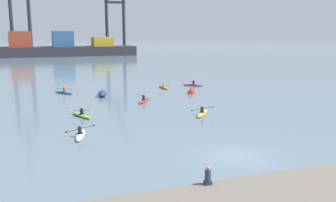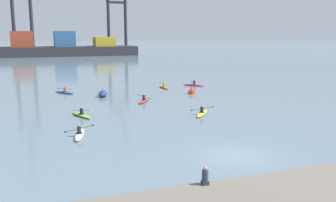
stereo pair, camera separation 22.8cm
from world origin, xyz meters
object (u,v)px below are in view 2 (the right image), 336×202
Objects in this scene: gantry_crane_west_mid at (117,11)px; kayak_yellow at (202,113)px; kayak_blue at (65,92)px; kayak_red at (144,100)px; kayak_magenta at (194,85)px; seated_onlooker at (205,176)px; container_barge at (63,48)px; kayak_orange at (164,87)px; channel_buoy at (192,91)px; capsized_dinghy at (103,93)px; kayak_white at (80,134)px; kayak_lime at (81,115)px.

gantry_crane_west_mid is 10.91× the size of kayak_yellow.
kayak_red reaches higher than kayak_blue.
kayak_red is 8.95m from kayak_yellow.
kayak_magenta is 3.19× the size of seated_onlooker.
container_barge is 83.22m from kayak_orange.
kayak_yellow is 17.91m from seated_onlooker.
gantry_crane_west_mid is at bearing 83.42° from channel_buoy.
kayak_orange is at bearing -171.77° from kayak_magenta.
capsized_dinghy is 0.91× the size of kayak_yellow.
kayak_magenta is 28.85m from kayak_white.
kayak_orange is 1.07× the size of kayak_red.
kayak_white is (-11.83, -3.64, 0.00)m from kayak_yellow.
kayak_orange is at bearing 0.13° from kayak_blue.
seated_onlooker is (-9.53, -33.76, 0.89)m from kayak_orange.
capsized_dinghy is 10.12m from kayak_orange.
container_barge is 83.00m from kayak_blue.
container_barge reaches higher than kayak_lime.
kayak_blue is at bearing -105.90° from gantry_crane_west_mid.
channel_buoy is 16.47m from kayak_blue.
kayak_blue is 33.99m from seated_onlooker.
seated_onlooker is (-14.44, -34.47, 0.89)m from kayak_magenta.
capsized_dinghy is 6.49m from kayak_red.
kayak_red is 0.92× the size of kayak_white.
kayak_white is (-0.33, -21.08, 0.00)m from kayak_blue.
seated_onlooker is at bearing -70.66° from kayak_white.
kayak_white is at bearing -130.86° from kayak_magenta.
channel_buoy is at bearing -10.05° from capsized_dinghy.
kayak_blue and kayak_yellow have the same top height.
kayak_yellow is (-3.89, -11.58, -0.19)m from channel_buoy.
kayak_orange is (-1.76, 5.89, -0.19)m from channel_buoy.
capsized_dinghy is 0.81× the size of kayak_white.
gantry_crane_west_mid is 113.46m from kayak_lime.
kayak_orange is at bearing 106.61° from channel_buoy.
gantry_crane_west_mid is 95.82m from kayak_magenta.
kayak_orange is at bearing 22.82° from capsized_dinghy.
kayak_white is (-4.65, -17.19, -0.18)m from capsized_dinghy.
kayak_blue is 0.91× the size of kayak_lime.
capsized_dinghy is 17.80m from kayak_white.
kayak_red is (3.78, -5.27, -0.18)m from capsized_dinghy.
kayak_red is at bearing 54.73° from kayak_white.
kayak_white is at bearing -162.89° from kayak_yellow.
channel_buoy is (-11.61, -100.66, -16.04)m from gantry_crane_west_mid.
kayak_lime is 3.79× the size of seated_onlooker.
capsized_dinghy is at bearing -90.65° from container_barge.
seated_onlooker is (-11.28, -27.87, 0.70)m from channel_buoy.
kayak_white is (-15.72, -15.22, -0.19)m from channel_buoy.
container_barge is 49.22× the size of channel_buoy.
kayak_orange is 1.01× the size of kayak_lime.
kayak_red is at bearing -155.64° from channel_buoy.
capsized_dinghy is at bearing 89.60° from seated_onlooker.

